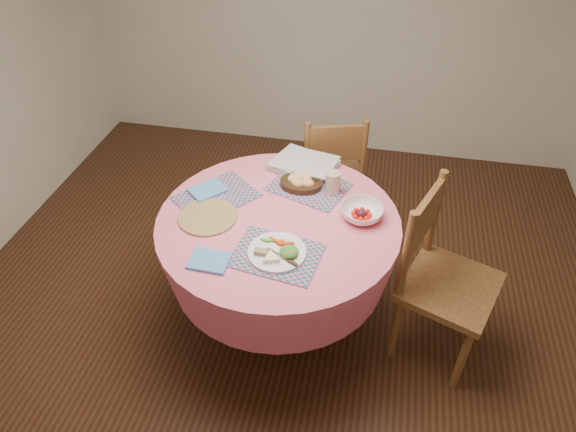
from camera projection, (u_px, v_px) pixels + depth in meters
name	position (u px, v px, depth m)	size (l,w,h in m)	color
ground	(280.00, 316.00, 3.07)	(4.00, 4.00, 0.00)	#331C0F
room_envelope	(275.00, 27.00, 1.98)	(4.01, 4.01, 2.71)	silver
dining_table	(279.00, 248.00, 2.71)	(1.24, 1.24, 0.75)	#EC6E7D
chair_right	(441.00, 276.00, 2.60)	(0.58, 0.59, 1.00)	brown
chair_back	(330.00, 171.00, 3.39)	(0.52, 0.51, 0.92)	brown
placemat_front	(277.00, 255.00, 2.38)	(0.40, 0.30, 0.01)	#116264
placemat_left	(217.00, 197.00, 2.73)	(0.40, 0.30, 0.01)	#116264
placemat_back	(309.00, 187.00, 2.80)	(0.40, 0.30, 0.01)	#116264
wicker_trivet	(208.00, 217.00, 2.60)	(0.30, 0.30, 0.01)	olive
napkin_near	(209.00, 261.00, 2.35)	(0.18, 0.14, 0.01)	#508BCF
napkin_far	(208.00, 190.00, 2.76)	(0.18, 0.14, 0.01)	#508BCF
dinner_plate	(278.00, 252.00, 2.38)	(0.27, 0.27, 0.05)	white
bread_bowl	(301.00, 181.00, 2.78)	(0.23, 0.23, 0.08)	black
latte_mug	(333.00, 182.00, 2.72)	(0.12, 0.08, 0.12)	tan
fruit_bowl	(362.00, 213.00, 2.58)	(0.26, 0.26, 0.07)	white
newspaper_stack	(304.00, 164.00, 2.93)	(0.41, 0.37, 0.04)	silver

